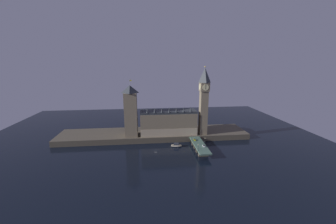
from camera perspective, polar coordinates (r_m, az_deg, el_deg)
The scene contains 15 objects.
ground_plane at distance 213.34m, azimuth -3.45°, elevation -10.46°, with size 400.00×400.00×0.00m, color black.
embankment at distance 248.43m, azimuth -3.91°, elevation -6.17°, with size 220.00×42.00×6.35m.
parliament_hall at distance 237.04m, azimuth 0.09°, elevation -2.83°, with size 63.48×21.83×32.79m.
clock_tower at distance 233.22m, azimuth 9.90°, elevation 3.52°, with size 10.43×10.54×76.82m.
victoria_tower at distance 229.82m, azimuth -10.28°, elevation 0.27°, with size 13.96×13.96×62.78m.
bridge at distance 213.63m, azimuth 8.76°, elevation -9.37°, with size 11.21×46.00×6.15m.
car_northbound_lead at distance 222.56m, azimuth 7.39°, elevation -7.62°, with size 1.90×4.55×1.38m.
car_southbound_lead at distance 207.91m, azimuth 9.88°, elevation -9.25°, with size 1.98×4.67×1.45m.
pedestrian_near_rail at distance 201.07m, azimuth 8.26°, elevation -9.91°, with size 0.38×0.38×1.76m.
pedestrian_mid_walk at distance 215.75m, azimuth 9.92°, elevation -8.31°, with size 0.38×0.38×1.85m.
pedestrian_far_rail at distance 221.10m, azimuth 6.82°, elevation -7.66°, with size 0.38×0.38×1.81m.
street_lamp_near at distance 196.89m, azimuth 8.41°, elevation -9.47°, with size 1.34×0.60×6.37m.
street_lamp_mid at distance 212.65m, azimuth 10.22°, elevation -7.68°, with size 1.34×0.60×6.93m.
street_lamp_far at distance 223.52m, azimuth 6.52°, elevation -6.60°, with size 1.34×0.60×6.32m.
boat_upstream at distance 219.99m, azimuth 2.31°, elevation -9.24°, with size 11.94×4.96×4.27m.
Camera 1 is at (-8.49, -195.08, 85.94)m, focal length 22.00 mm.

